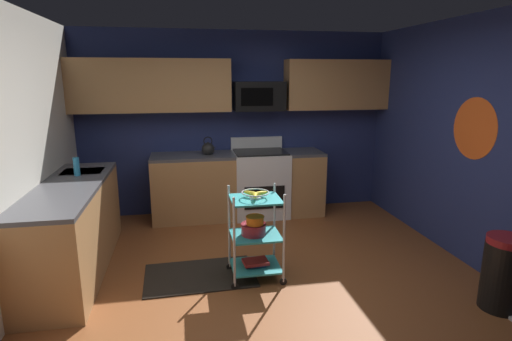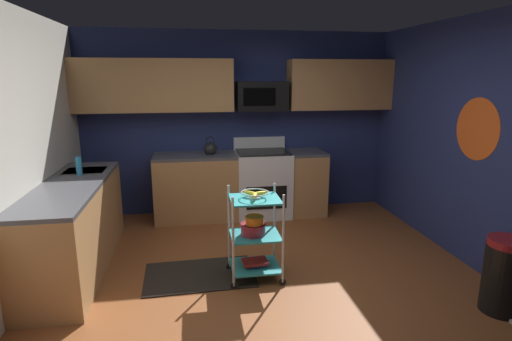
% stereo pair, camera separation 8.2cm
% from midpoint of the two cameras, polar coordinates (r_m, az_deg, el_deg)
% --- Properties ---
extents(floor, '(4.40, 4.80, 0.04)m').
position_cam_midpoint_polar(floor, '(4.04, 2.42, -16.48)').
color(floor, brown).
rests_on(floor, ground).
extents(wall_back, '(4.52, 0.06, 2.60)m').
position_cam_midpoint_polar(wall_back, '(5.95, -2.19, 6.64)').
color(wall_back, navy).
rests_on(wall_back, ground).
extents(wall_right, '(0.06, 4.80, 2.60)m').
position_cam_midpoint_polar(wall_right, '(4.58, 31.12, 2.75)').
color(wall_right, navy).
rests_on(wall_right, ground).
extents(wall_flower_decal, '(0.00, 0.64, 0.64)m').
position_cam_midpoint_polar(wall_flower_decal, '(4.73, 29.10, 5.11)').
color(wall_flower_decal, '#E5591E').
extents(counter_run, '(3.40, 2.72, 0.92)m').
position_cam_midpoint_polar(counter_run, '(5.13, -10.80, -4.23)').
color(counter_run, '#B27F4C').
rests_on(counter_run, ground).
extents(oven_range, '(0.76, 0.65, 1.10)m').
position_cam_midpoint_polar(oven_range, '(5.83, 1.32, -1.72)').
color(oven_range, white).
rests_on(oven_range, ground).
extents(upper_cabinets, '(4.40, 0.33, 0.70)m').
position_cam_midpoint_polar(upper_cabinets, '(5.71, -2.70, 11.89)').
color(upper_cabinets, '#B27F4C').
extents(microwave, '(0.70, 0.39, 0.40)m').
position_cam_midpoint_polar(microwave, '(5.74, 1.19, 10.42)').
color(microwave, black).
extents(rolling_cart, '(0.54, 0.43, 0.91)m').
position_cam_midpoint_polar(rolling_cart, '(4.03, 0.45, -9.06)').
color(rolling_cart, silver).
rests_on(rolling_cart, ground).
extents(fruit_bowl, '(0.27, 0.27, 0.07)m').
position_cam_midpoint_polar(fruit_bowl, '(3.89, 0.46, -3.29)').
color(fruit_bowl, silver).
rests_on(fruit_bowl, rolling_cart).
extents(mixing_bowl_large, '(0.25, 0.25, 0.11)m').
position_cam_midpoint_polar(mixing_bowl_large, '(4.01, 0.17, -8.20)').
color(mixing_bowl_large, maroon).
rests_on(mixing_bowl_large, rolling_cart).
extents(mixing_bowl_small, '(0.18, 0.18, 0.08)m').
position_cam_midpoint_polar(mixing_bowl_small, '(3.95, 0.38, -6.96)').
color(mixing_bowl_small, orange).
rests_on(mixing_bowl_small, rolling_cart).
extents(book_stack, '(0.26, 0.20, 0.05)m').
position_cam_midpoint_polar(book_stack, '(4.15, 0.44, -12.81)').
color(book_stack, '#1E4C8C').
rests_on(book_stack, rolling_cart).
extents(kettle, '(0.21, 0.18, 0.26)m').
position_cam_midpoint_polar(kettle, '(5.63, -5.99, 3.08)').
color(kettle, black).
rests_on(kettle, counter_run).
extents(dish_soap_bottle, '(0.06, 0.06, 0.20)m').
position_cam_midpoint_polar(dish_soap_bottle, '(4.81, -23.22, 0.61)').
color(dish_soap_bottle, '#2D8CBF').
rests_on(dish_soap_bottle, counter_run).
extents(trash_can, '(0.34, 0.42, 0.66)m').
position_cam_midpoint_polar(trash_can, '(4.15, 32.07, -12.45)').
color(trash_can, black).
rests_on(trash_can, ground).
extents(floor_rug, '(1.12, 0.73, 0.01)m').
position_cam_midpoint_polar(floor_rug, '(4.29, -7.36, -14.35)').
color(floor_rug, black).
rests_on(floor_rug, ground).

